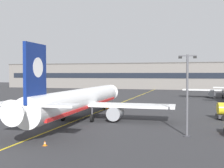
# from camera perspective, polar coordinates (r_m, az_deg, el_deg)

# --- Properties ---
(ground_plane) EXTENTS (400.00, 400.00, 0.00)m
(ground_plane) POSITION_cam_1_polar(r_m,az_deg,el_deg) (38.99, -14.00, -9.84)
(ground_plane) COLOR #2D2D30
(taxiway_centreline) EXTENTS (1.32, 180.00, 0.01)m
(taxiway_centreline) POSITION_cam_1_polar(r_m,az_deg,el_deg) (66.37, -0.96, -4.88)
(taxiway_centreline) COLOR yellow
(taxiway_centreline) RESTS_ON ground
(airliner_foreground) EXTENTS (32.13, 41.48, 11.65)m
(airliner_foreground) POSITION_cam_1_polar(r_m,az_deg,el_deg) (49.73, -6.21, -3.30)
(airliner_foreground) COLOR white
(airliner_foreground) RESTS_ON ground
(apron_lamp_post) EXTENTS (2.24, 0.90, 10.45)m
(apron_lamp_post) POSITION_cam_1_polar(r_m,az_deg,el_deg) (37.34, 14.86, -1.83)
(apron_lamp_post) COLOR #515156
(apron_lamp_post) RESTS_ON ground
(safety_cone_by_nose_gear) EXTENTS (0.44, 0.44, 0.55)m
(safety_cone_by_nose_gear) POSITION_cam_1_polar(r_m,az_deg,el_deg) (64.98, -1.01, -4.80)
(safety_cone_by_nose_gear) COLOR orange
(safety_cone_by_nose_gear) RESTS_ON ground
(safety_cone_by_port_wing) EXTENTS (0.44, 0.44, 0.55)m
(safety_cone_by_port_wing) POSITION_cam_1_polar(r_m,az_deg,el_deg) (62.11, -21.17, -5.25)
(safety_cone_by_port_wing) COLOR orange
(safety_cone_by_port_wing) RESTS_ON ground
(safety_cone_by_tail) EXTENTS (0.44, 0.44, 0.55)m
(safety_cone_by_tail) POSITION_cam_1_polar(r_m,az_deg,el_deg) (33.06, -13.32, -11.53)
(safety_cone_by_tail) COLOR orange
(safety_cone_by_tail) RESTS_ON ground
(terminal_building) EXTENTS (163.93, 12.40, 13.92)m
(terminal_building) POSITION_cam_1_polar(r_m,az_deg,el_deg) (154.08, 7.01, 1.63)
(terminal_building) COLOR slate
(terminal_building) RESTS_ON ground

